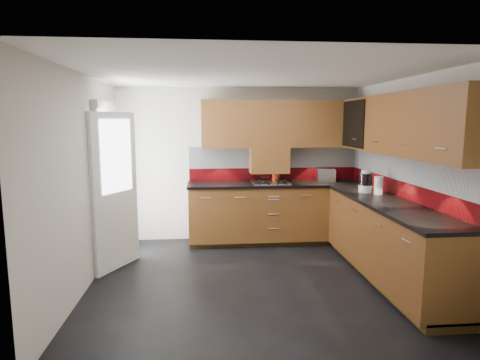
{
  "coord_description": "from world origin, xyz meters",
  "views": [
    {
      "loc": [
        -0.57,
        -4.53,
        1.87
      ],
      "look_at": [
        -0.1,
        0.65,
        1.11
      ],
      "focal_mm": 30.0,
      "sensor_mm": 36.0,
      "label": 1
    }
  ],
  "objects": [
    {
      "name": "room",
      "position": [
        0.0,
        0.0,
        1.5
      ],
      "size": [
        4.0,
        3.8,
        2.64
      ],
      "color": "black"
    },
    {
      "name": "base_cabinets",
      "position": [
        1.07,
        0.72,
        0.44
      ],
      "size": [
        2.7,
        3.2,
        0.95
      ],
      "color": "brown",
      "rests_on": "room"
    },
    {
      "name": "countertop",
      "position": [
        1.05,
        0.7,
        0.92
      ],
      "size": [
        2.72,
        3.22,
        0.04
      ],
      "color": "black",
      "rests_on": "base_cabinets"
    },
    {
      "name": "backsplash",
      "position": [
        1.28,
        0.93,
        1.21
      ],
      "size": [
        2.7,
        3.2,
        0.54
      ],
      "color": "maroon",
      "rests_on": "countertop"
    },
    {
      "name": "upper_cabinets",
      "position": [
        1.23,
        0.78,
        1.84
      ],
      "size": [
        2.5,
        3.2,
        0.72
      ],
      "color": "brown",
      "rests_on": "room"
    },
    {
      "name": "extractor_hood",
      "position": [
        0.45,
        1.64,
        1.28
      ],
      "size": [
        0.6,
        0.33,
        0.4
      ],
      "primitive_type": "cube",
      "color": "brown",
      "rests_on": "room"
    },
    {
      "name": "glass_cabinet",
      "position": [
        1.71,
        1.07,
        1.87
      ],
      "size": [
        0.32,
        0.8,
        0.66
      ],
      "color": "black",
      "rests_on": "room"
    },
    {
      "name": "back_door",
      "position": [
        -1.78,
        0.75,
        1.03
      ],
      "size": [
        0.42,
        1.19,
        2.04
      ],
      "color": "white",
      "rests_on": "room"
    },
    {
      "name": "gas_hob",
      "position": [
        0.45,
        1.47,
        0.95
      ],
      "size": [
        0.57,
        0.5,
        0.04
      ],
      "color": "silver",
      "rests_on": "countertop"
    },
    {
      "name": "utensil_pot",
      "position": [
        0.56,
        1.64,
        1.03
      ],
      "size": [
        0.12,
        0.12,
        0.42
      ],
      "color": "red",
      "rests_on": "countertop"
    },
    {
      "name": "toaster",
      "position": [
        1.34,
        1.57,
        1.04
      ],
      "size": [
        0.3,
        0.2,
        0.2
      ],
      "color": "silver",
      "rests_on": "countertop"
    },
    {
      "name": "food_processor",
      "position": [
        1.57,
        0.55,
        1.07
      ],
      "size": [
        0.18,
        0.18,
        0.29
      ],
      "color": "white",
      "rests_on": "countertop"
    },
    {
      "name": "paper_towel",
      "position": [
        1.68,
        0.39,
        1.06
      ],
      "size": [
        0.15,
        0.15,
        0.23
      ],
      "primitive_type": "cylinder",
      "rotation": [
        0.0,
        0.0,
        -0.4
      ],
      "color": "white",
      "rests_on": "countertop"
    },
    {
      "name": "orange_cloth",
      "position": [
        1.65,
        0.72,
        0.95
      ],
      "size": [
        0.13,
        0.11,
        0.01
      ],
      "primitive_type": "cube",
      "rotation": [
        0.0,
        0.0,
        0.0
      ],
      "color": "orange",
      "rests_on": "countertop"
    }
  ]
}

